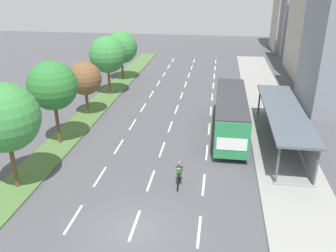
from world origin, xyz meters
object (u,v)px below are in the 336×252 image
(bus, at_px, (231,111))
(cyclist, at_px, (179,175))
(median_tree_nearest, at_px, (5,118))
(median_tree_fourth, at_px, (107,55))
(median_tree_second, at_px, (53,86))
(bus_shelter, at_px, (286,123))
(median_tree_fifth, at_px, (121,47))
(median_tree_third, at_px, (85,79))

(bus, relative_size, cyclist, 6.20)
(bus, distance_m, median_tree_nearest, 17.37)
(median_tree_fourth, bearing_deg, median_tree_nearest, -90.17)
(median_tree_nearest, relative_size, median_tree_second, 1.02)
(bus_shelter, xyz_separation_m, median_tree_fifth, (-17.98, 17.21, 2.37))
(median_tree_nearest, bearing_deg, median_tree_second, 90.90)
(median_tree_second, relative_size, median_tree_third, 1.29)
(median_tree_nearest, distance_m, median_tree_third, 13.14)
(cyclist, distance_m, median_tree_second, 12.04)
(median_tree_fourth, bearing_deg, cyclist, -60.51)
(median_tree_fourth, height_order, median_tree_fifth, median_tree_fourth)
(bus, bearing_deg, median_tree_fourth, 146.07)
(bus, bearing_deg, median_tree_third, 169.61)
(bus_shelter, height_order, median_tree_third, median_tree_third)
(median_tree_nearest, xyz_separation_m, median_tree_fourth, (0.06, 19.63, -0.21))
(bus_shelter, xyz_separation_m, median_tree_nearest, (-17.78, -8.96, 2.95))
(median_tree_nearest, bearing_deg, median_tree_third, 90.66)
(median_tree_fifth, bearing_deg, bus_shelter, -43.75)
(bus, xyz_separation_m, median_tree_third, (-13.65, 2.50, 1.60))
(median_tree_nearest, relative_size, median_tree_fifth, 1.10)
(median_tree_third, height_order, median_tree_fourth, median_tree_fourth)
(median_tree_second, height_order, median_tree_third, median_tree_second)
(bus, bearing_deg, median_tree_second, -163.46)
(median_tree_third, bearing_deg, median_tree_nearest, -89.34)
(cyclist, bearing_deg, median_tree_third, 132.30)
(bus_shelter, bearing_deg, cyclist, -136.55)
(median_tree_second, xyz_separation_m, median_tree_third, (-0.05, 6.54, -1.19))
(cyclist, distance_m, median_tree_fifth, 26.75)
(median_tree_fourth, bearing_deg, median_tree_third, -91.81)
(bus_shelter, relative_size, median_tree_second, 2.02)
(bus, bearing_deg, median_tree_fifth, 131.30)
(bus_shelter, xyz_separation_m, median_tree_third, (-17.93, 4.12, 1.80))
(median_tree_nearest, height_order, median_tree_third, median_tree_nearest)
(cyclist, relative_size, median_tree_fifth, 0.29)
(median_tree_nearest, height_order, median_tree_fourth, median_tree_nearest)
(cyclist, distance_m, median_tree_fourth, 20.89)
(cyclist, bearing_deg, bus, 69.32)
(bus_shelter, bearing_deg, median_tree_nearest, -153.26)
(bus, bearing_deg, bus_shelter, -20.74)
(bus_shelter, height_order, cyclist, bus_shelter)
(bus_shelter, relative_size, median_tree_third, 2.61)
(median_tree_fourth, bearing_deg, bus, -33.93)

